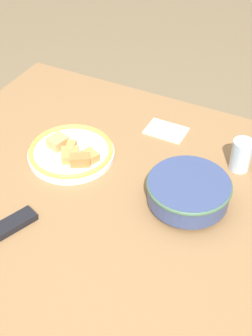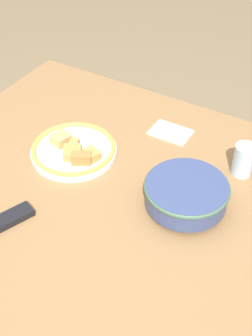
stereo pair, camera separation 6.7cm
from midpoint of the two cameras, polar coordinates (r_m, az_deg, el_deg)
name	(u,v)px [view 1 (the left image)]	position (r m, az deg, el deg)	size (l,w,h in m)	color
ground_plane	(104,318)	(1.97, -3.75, -17.80)	(8.00, 8.00, 0.00)	#7F6B4C
dining_table	(97,205)	(1.45, -4.85, -4.53)	(1.19, 1.09, 0.73)	olive
noodle_bowl	(188,191)	(1.32, 6.17, -2.80)	(0.24, 0.24, 0.08)	#384775
food_plate	(71,152)	(1.50, -7.98, 1.90)	(0.28, 0.28, 0.05)	white
tv_remote	(6,228)	(1.32, -15.85, -7.05)	(0.11, 0.18, 0.02)	black
drinking_glass	(241,155)	(1.46, 12.58, 1.52)	(0.06, 0.06, 0.10)	silver
folded_napkin	(166,131)	(1.60, 3.72, 4.52)	(0.14, 0.10, 0.01)	beige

